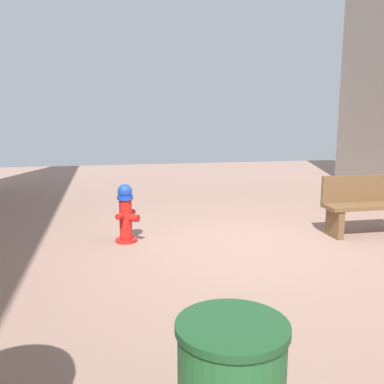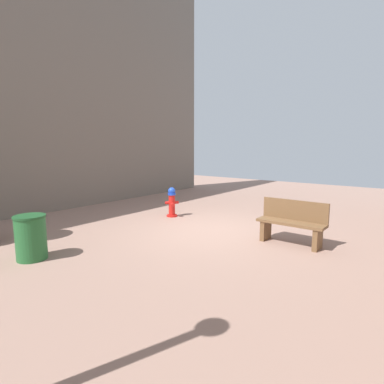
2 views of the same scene
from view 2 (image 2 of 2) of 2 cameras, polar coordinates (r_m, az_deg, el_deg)
name	(u,v)px [view 2 (image 2 of 2)]	position (r m, az deg, el deg)	size (l,w,h in m)	color
ground_plane	(207,230)	(7.96, 2.70, -7.00)	(23.40, 23.40, 0.00)	#9E7A6B
fire_hydrant	(172,202)	(9.37, -3.72, -1.84)	(0.37, 0.38, 0.89)	red
bench_near	(292,222)	(7.10, 17.89, -5.27)	(1.44, 0.46, 0.95)	brown
trash_bin	(31,237)	(6.60, -27.49, -7.41)	(0.57, 0.57, 0.84)	#266633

